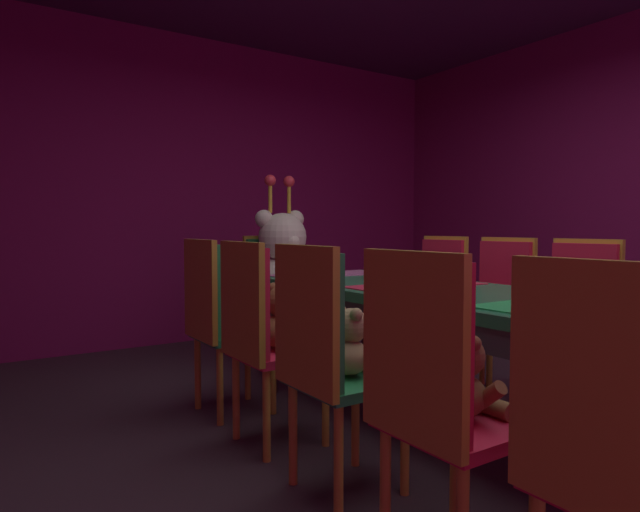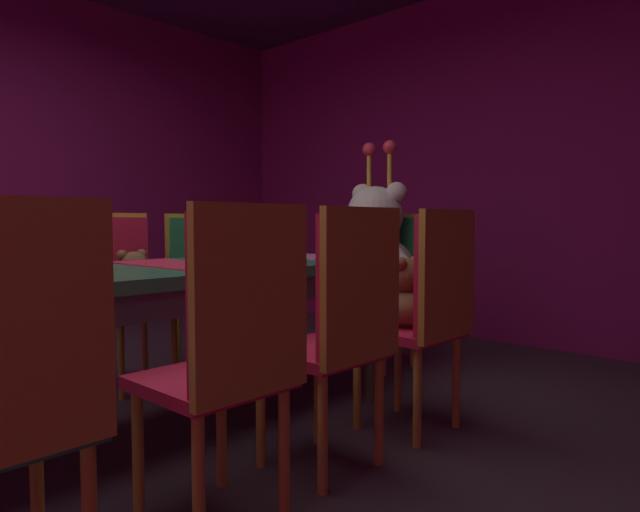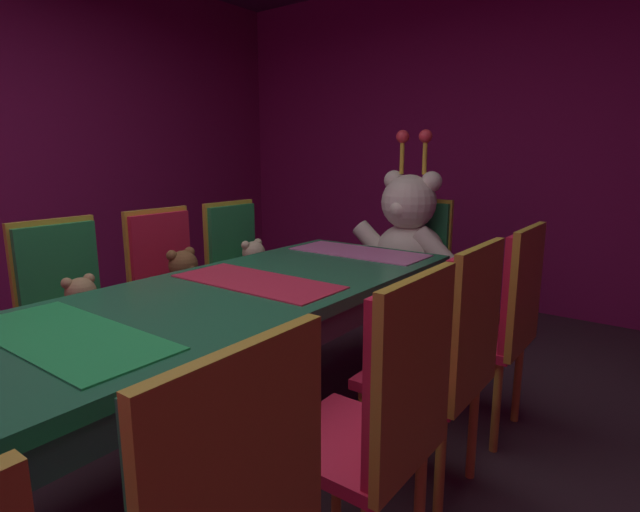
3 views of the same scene
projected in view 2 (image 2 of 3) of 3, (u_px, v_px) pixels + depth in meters
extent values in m
plane|color=#3F2D38|center=(94.00, 455.00, 2.26)|extent=(7.90, 7.90, 0.00)
cube|color=#8C1959|center=(478.00, 164.00, 4.51)|extent=(5.20, 0.12, 2.80)
cube|color=#26724C|center=(89.00, 277.00, 2.21)|extent=(0.90, 2.92, 0.05)
cube|color=#33333F|center=(90.00, 296.00, 2.22)|extent=(0.88, 2.87, 0.10)
cylinder|color=#4C3826|center=(372.00, 335.00, 2.94)|extent=(0.07, 0.07, 0.69)
cylinder|color=#4C3826|center=(272.00, 318.00, 3.46)|extent=(0.07, 0.07, 0.69)
cube|color=#E52D4C|center=(180.00, 264.00, 2.51)|extent=(0.77, 0.32, 0.01)
cube|color=pink|center=(309.00, 256.00, 3.12)|extent=(0.77, 0.32, 0.01)
cube|color=#268C4C|center=(23.00, 323.00, 2.74)|extent=(0.40, 0.40, 0.04)
cube|color=#268C4C|center=(8.00, 266.00, 2.85)|extent=(0.05, 0.38, 0.50)
cube|color=gold|center=(7.00, 266.00, 2.87)|extent=(0.03, 0.41, 0.55)
cylinder|color=gold|center=(72.00, 369.00, 2.77)|extent=(0.04, 0.04, 0.42)
cylinder|color=gold|center=(1.00, 383.00, 2.53)|extent=(0.04, 0.04, 0.42)
cylinder|color=gold|center=(46.00, 359.00, 2.98)|extent=(0.04, 0.04, 0.42)
ellipsoid|color=tan|center=(23.00, 304.00, 2.74)|extent=(0.17, 0.17, 0.14)
sphere|color=tan|center=(23.00, 278.00, 2.72)|extent=(0.14, 0.14, 0.14)
sphere|color=tan|center=(27.00, 281.00, 2.69)|extent=(0.05, 0.05, 0.05)
sphere|color=tan|center=(33.00, 267.00, 2.77)|extent=(0.05, 0.05, 0.05)
sphere|color=tan|center=(10.00, 268.00, 2.69)|extent=(0.05, 0.05, 0.05)
cylinder|color=tan|center=(44.00, 300.00, 2.78)|extent=(0.05, 0.12, 0.11)
cylinder|color=tan|center=(6.00, 303.00, 2.65)|extent=(0.05, 0.12, 0.11)
cylinder|color=tan|center=(42.00, 315.00, 2.70)|extent=(0.06, 0.13, 0.06)
cylinder|color=tan|center=(22.00, 317.00, 2.63)|extent=(0.06, 0.13, 0.06)
cube|color=red|center=(133.00, 310.00, 3.16)|extent=(0.40, 0.40, 0.04)
cube|color=red|center=(116.00, 261.00, 3.26)|extent=(0.05, 0.38, 0.50)
cube|color=gold|center=(115.00, 260.00, 3.28)|extent=(0.03, 0.41, 0.55)
cylinder|color=gold|center=(174.00, 350.00, 3.18)|extent=(0.04, 0.04, 0.42)
cylinder|color=gold|center=(121.00, 361.00, 2.94)|extent=(0.04, 0.04, 0.42)
cylinder|color=gold|center=(145.00, 342.00, 3.39)|extent=(0.04, 0.04, 0.42)
cylinder|color=gold|center=(93.00, 351.00, 3.16)|extent=(0.04, 0.04, 0.42)
ellipsoid|color=brown|center=(133.00, 291.00, 3.15)|extent=(0.20, 0.20, 0.16)
sphere|color=brown|center=(134.00, 266.00, 3.13)|extent=(0.16, 0.16, 0.16)
sphere|color=#99663C|center=(139.00, 268.00, 3.09)|extent=(0.06, 0.06, 0.06)
sphere|color=brown|center=(142.00, 254.00, 3.18)|extent=(0.06, 0.06, 0.06)
sphere|color=brown|center=(122.00, 255.00, 3.09)|extent=(0.06, 0.06, 0.06)
cylinder|color=brown|center=(152.00, 287.00, 3.19)|extent=(0.06, 0.14, 0.13)
cylinder|color=brown|center=(120.00, 290.00, 3.05)|extent=(0.06, 0.14, 0.13)
cylinder|color=brown|center=(154.00, 302.00, 3.10)|extent=(0.07, 0.15, 0.07)
cylinder|color=brown|center=(136.00, 304.00, 3.03)|extent=(0.07, 0.15, 0.07)
cube|color=#268C4C|center=(213.00, 300.00, 3.54)|extent=(0.40, 0.40, 0.04)
cube|color=#268C4C|center=(196.00, 256.00, 3.65)|extent=(0.05, 0.38, 0.50)
cube|color=gold|center=(194.00, 256.00, 3.67)|extent=(0.03, 0.41, 0.55)
cylinder|color=gold|center=(250.00, 336.00, 3.57)|extent=(0.04, 0.04, 0.42)
cylinder|color=gold|center=(208.00, 344.00, 3.33)|extent=(0.04, 0.04, 0.42)
cylinder|color=gold|center=(219.00, 330.00, 3.78)|extent=(0.04, 0.04, 0.42)
cylinder|color=gold|center=(177.00, 337.00, 3.55)|extent=(0.04, 0.04, 0.42)
ellipsoid|color=beige|center=(213.00, 285.00, 3.54)|extent=(0.18, 0.18, 0.15)
sphere|color=beige|center=(214.00, 264.00, 3.52)|extent=(0.15, 0.15, 0.15)
sphere|color=#FDDCAD|center=(219.00, 266.00, 3.49)|extent=(0.05, 0.05, 0.05)
sphere|color=beige|center=(220.00, 254.00, 3.57)|extent=(0.05, 0.05, 0.05)
sphere|color=beige|center=(205.00, 255.00, 3.49)|extent=(0.05, 0.05, 0.05)
cylinder|color=beige|center=(228.00, 281.00, 3.58)|extent=(0.05, 0.13, 0.12)
cylinder|color=beige|center=(204.00, 284.00, 3.45)|extent=(0.05, 0.13, 0.12)
cylinder|color=beige|center=(231.00, 293.00, 3.50)|extent=(0.06, 0.14, 0.06)
cylinder|color=beige|center=(218.00, 295.00, 3.43)|extent=(0.06, 0.14, 0.06)
cube|color=#268C4C|center=(13.00, 329.00, 1.17)|extent=(0.05, 0.38, 0.50)
cube|color=gold|center=(17.00, 330.00, 1.16)|extent=(0.03, 0.41, 0.55)
cylinder|color=gold|center=(37.00, 485.00, 1.55)|extent=(0.04, 0.04, 0.42)
cube|color=red|center=(211.00, 381.00, 1.74)|extent=(0.40, 0.40, 0.04)
cube|color=red|center=(248.00, 300.00, 1.60)|extent=(0.05, 0.38, 0.50)
cube|color=gold|center=(252.00, 301.00, 1.59)|extent=(0.03, 0.41, 0.55)
cylinder|color=gold|center=(284.00, 453.00, 1.77)|extent=(0.04, 0.04, 0.42)
cylinder|color=gold|center=(199.00, 488.00, 1.53)|extent=(0.04, 0.04, 0.42)
cylinder|color=gold|center=(221.00, 428.00, 1.98)|extent=(0.04, 0.04, 0.42)
cylinder|color=gold|center=(138.00, 455.00, 1.75)|extent=(0.04, 0.04, 0.42)
cube|color=red|center=(320.00, 352.00, 2.14)|extent=(0.40, 0.40, 0.04)
cube|color=red|center=(357.00, 285.00, 2.00)|extent=(0.05, 0.38, 0.50)
cube|color=gold|center=(362.00, 285.00, 1.98)|extent=(0.03, 0.41, 0.55)
cylinder|color=gold|center=(379.00, 411.00, 2.16)|extent=(0.04, 0.04, 0.42)
cylinder|color=gold|center=(323.00, 434.00, 1.93)|extent=(0.04, 0.04, 0.42)
cylinder|color=gold|center=(318.00, 393.00, 2.38)|extent=(0.04, 0.04, 0.42)
cylinder|color=gold|center=(261.00, 412.00, 2.14)|extent=(0.04, 0.04, 0.42)
cube|color=red|center=(407.00, 332.00, 2.54)|extent=(0.40, 0.40, 0.04)
cube|color=red|center=(443.00, 274.00, 2.40)|extent=(0.05, 0.38, 0.50)
cube|color=gold|center=(448.00, 275.00, 2.38)|extent=(0.03, 0.41, 0.55)
cylinder|color=gold|center=(456.00, 381.00, 2.56)|extent=(0.04, 0.04, 0.42)
cylinder|color=gold|center=(417.00, 397.00, 2.32)|extent=(0.04, 0.04, 0.42)
cylinder|color=gold|center=(398.00, 369.00, 2.77)|extent=(0.04, 0.04, 0.42)
cylinder|color=gold|center=(357.00, 382.00, 2.54)|extent=(0.04, 0.04, 0.42)
ellipsoid|color=brown|center=(408.00, 308.00, 2.53)|extent=(0.20, 0.20, 0.16)
sphere|color=brown|center=(405.00, 276.00, 2.53)|extent=(0.16, 0.16, 0.16)
sphere|color=#99663C|center=(395.00, 278.00, 2.57)|extent=(0.06, 0.06, 0.06)
sphere|color=brown|center=(400.00, 264.00, 2.47)|extent=(0.06, 0.06, 0.06)
sphere|color=brown|center=(415.00, 262.00, 2.56)|extent=(0.06, 0.06, 0.06)
cylinder|color=brown|center=(387.00, 306.00, 2.48)|extent=(0.06, 0.14, 0.13)
cylinder|color=brown|center=(412.00, 301.00, 2.63)|extent=(0.06, 0.14, 0.13)
cylinder|color=brown|center=(377.00, 318.00, 2.58)|extent=(0.07, 0.15, 0.07)
cylinder|color=brown|center=(391.00, 315.00, 2.66)|extent=(0.07, 0.15, 0.07)
cube|color=#268C4C|center=(378.00, 299.00, 3.61)|extent=(0.40, 0.40, 0.04)
cube|color=#268C4C|center=(395.00, 256.00, 3.72)|extent=(0.38, 0.05, 0.50)
cube|color=gold|center=(397.00, 256.00, 3.74)|extent=(0.41, 0.03, 0.55)
cylinder|color=gold|center=(413.00, 334.00, 3.63)|extent=(0.04, 0.04, 0.42)
cylinder|color=gold|center=(383.00, 342.00, 3.39)|extent=(0.04, 0.04, 0.42)
cylinder|color=gold|center=(373.00, 328.00, 3.85)|extent=(0.04, 0.04, 0.42)
cylinder|color=gold|center=(343.00, 335.00, 3.61)|extent=(0.04, 0.04, 0.42)
ellipsoid|color=silver|center=(379.00, 265.00, 3.59)|extent=(0.45, 0.45, 0.36)
sphere|color=silver|center=(375.00, 215.00, 3.55)|extent=(0.36, 0.36, 0.36)
sphere|color=white|center=(363.00, 219.00, 3.46)|extent=(0.13, 0.13, 0.13)
sphere|color=silver|center=(396.00, 193.00, 3.48)|extent=(0.13, 0.13, 0.13)
sphere|color=silver|center=(362.00, 194.00, 3.66)|extent=(0.13, 0.13, 0.13)
cylinder|color=silver|center=(399.00, 262.00, 3.37)|extent=(0.32, 0.12, 0.30)
cylinder|color=silver|center=(343.00, 259.00, 3.68)|extent=(0.32, 0.12, 0.30)
cylinder|color=silver|center=(365.00, 290.00, 3.31)|extent=(0.33, 0.15, 0.15)
cylinder|color=silver|center=(334.00, 286.00, 3.47)|extent=(0.33, 0.15, 0.15)
cylinder|color=gold|center=(390.00, 167.00, 3.50)|extent=(0.03, 0.03, 0.24)
sphere|color=#E5333F|center=(390.00, 147.00, 3.49)|extent=(0.09, 0.09, 0.09)
cylinder|color=gold|center=(369.00, 168.00, 3.61)|extent=(0.03, 0.03, 0.24)
sphere|color=#E5333F|center=(369.00, 149.00, 3.60)|extent=(0.09, 0.09, 0.09)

